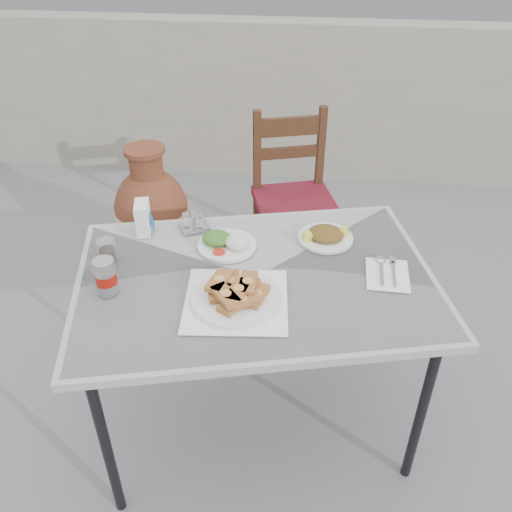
# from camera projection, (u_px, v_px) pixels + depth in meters

# --- Properties ---
(ground) EXTENTS (80.00, 80.00, 0.00)m
(ground) POSITION_uv_depth(u_px,v_px,m) (288.00, 404.00, 2.58)
(ground) COLOR slate
(ground) RESTS_ON ground
(cafe_table) EXTENTS (1.53, 1.21, 0.82)m
(cafe_table) POSITION_uv_depth(u_px,v_px,m) (256.00, 287.00, 2.08)
(cafe_table) COLOR black
(cafe_table) RESTS_ON ground
(pide_plate) EXTENTS (0.40, 0.40, 0.08)m
(pide_plate) POSITION_uv_depth(u_px,v_px,m) (236.00, 294.00, 1.91)
(pide_plate) COLOR white
(pide_plate) RESTS_ON cafe_table
(salad_rice_plate) EXTENTS (0.24, 0.24, 0.06)m
(salad_rice_plate) POSITION_uv_depth(u_px,v_px,m) (226.00, 242.00, 2.20)
(salad_rice_plate) COLOR white
(salad_rice_plate) RESTS_ON cafe_table
(salad_chopped_plate) EXTENTS (0.23, 0.23, 0.05)m
(salad_chopped_plate) POSITION_uv_depth(u_px,v_px,m) (326.00, 235.00, 2.24)
(salad_chopped_plate) COLOR white
(salad_chopped_plate) RESTS_ON cafe_table
(soda_can) EXTENTS (0.08, 0.08, 0.14)m
(soda_can) POSITION_uv_depth(u_px,v_px,m) (106.00, 277.00, 1.93)
(soda_can) COLOR silver
(soda_can) RESTS_ON cafe_table
(cola_glass) EXTENTS (0.07, 0.07, 0.10)m
(cola_glass) POSITION_uv_depth(u_px,v_px,m) (107.00, 253.00, 2.10)
(cola_glass) COLOR white
(cola_glass) RESTS_ON cafe_table
(napkin_holder) EXTENTS (0.09, 0.12, 0.14)m
(napkin_holder) POSITION_uv_depth(u_px,v_px,m) (143.00, 218.00, 2.26)
(napkin_holder) COLOR white
(napkin_holder) RESTS_ON cafe_table
(condiment_caddy) EXTENTS (0.14, 0.13, 0.08)m
(condiment_caddy) POSITION_uv_depth(u_px,v_px,m) (194.00, 223.00, 2.31)
(condiment_caddy) COLOR silver
(condiment_caddy) RESTS_ON cafe_table
(cutlery_napkin) EXTENTS (0.17, 0.22, 0.02)m
(cutlery_napkin) POSITION_uv_depth(u_px,v_px,m) (387.00, 272.00, 2.06)
(cutlery_napkin) COLOR white
(cutlery_napkin) RESTS_ON cafe_table
(chair) EXTENTS (0.55, 0.55, 1.00)m
(chair) POSITION_uv_depth(u_px,v_px,m) (293.00, 198.00, 3.17)
(chair) COLOR #351E0E
(chair) RESTS_ON ground
(terracotta_urn) EXTENTS (0.46, 0.46, 0.80)m
(terracotta_urn) POSITION_uv_depth(u_px,v_px,m) (152.00, 213.00, 3.31)
(terracotta_urn) COLOR brown
(terracotta_urn) RESTS_ON ground
(back_wall) EXTENTS (6.00, 0.25, 1.20)m
(back_wall) POSITION_uv_depth(u_px,v_px,m) (312.00, 102.00, 4.26)
(back_wall) COLOR #9E9483
(back_wall) RESTS_ON ground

